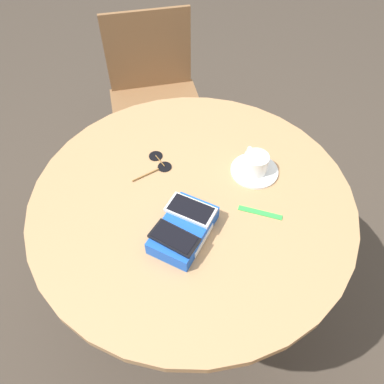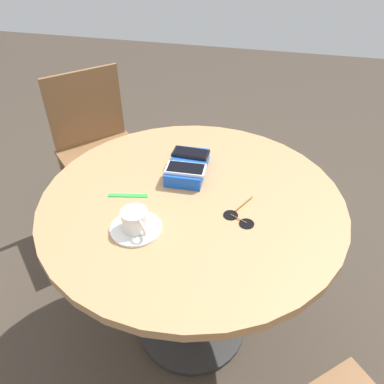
{
  "view_description": "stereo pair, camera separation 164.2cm",
  "coord_description": "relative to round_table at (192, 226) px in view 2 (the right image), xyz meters",
  "views": [
    {
      "loc": [
        -0.61,
        -0.35,
        1.61
      ],
      "look_at": [
        0.0,
        0.0,
        0.75
      ],
      "focal_mm": 35.0,
      "sensor_mm": 36.0,
      "label": 1
    },
    {
      "loc": [
        0.92,
        0.22,
        1.48
      ],
      "look_at": [
        0.0,
        0.0,
        0.75
      ],
      "focal_mm": 35.0,
      "sensor_mm": 36.0,
      "label": 2
    }
  ],
  "objects": [
    {
      "name": "phone_white",
      "position": [
        -0.08,
        -0.04,
        0.18
      ],
      "size": [
        0.08,
        0.14,
        0.01
      ],
      "color": "silver",
      "rests_on": "phone_box"
    },
    {
      "name": "phone_black",
      "position": [
        -0.18,
        -0.05,
        0.18
      ],
      "size": [
        0.07,
        0.13,
        0.01
      ],
      "color": "black",
      "rests_on": "phone_box"
    },
    {
      "name": "lanyard_strap",
      "position": [
        0.04,
        -0.2,
        0.13
      ],
      "size": [
        0.04,
        0.13,
        0.0
      ],
      "primitive_type": "cube",
      "rotation": [
        0.0,
        0.0,
        -1.36
      ],
      "color": "green",
      "rests_on": "round_table"
    },
    {
      "name": "coffee_cup",
      "position": [
        0.19,
        -0.12,
        0.17
      ],
      "size": [
        0.09,
        0.09,
        0.06
      ],
      "color": "white",
      "rests_on": "saucer"
    },
    {
      "name": "chair_near_window",
      "position": [
        -0.57,
        -0.62,
        -0.14
      ],
      "size": [
        0.57,
        0.57,
        0.85
      ],
      "color": "brown",
      "rests_on": "ground_plane"
    },
    {
      "name": "round_table",
      "position": [
        0.0,
        0.0,
        0.0
      ],
      "size": [
        0.98,
        0.98,
        0.73
      ],
      "color": "#2D2D2D",
      "rests_on": "ground_plane"
    },
    {
      "name": "sunglasses",
      "position": [
        0.07,
        0.16,
        0.13
      ],
      "size": [
        0.15,
        0.1,
        0.01
      ],
      "color": "black",
      "rests_on": "round_table"
    },
    {
      "name": "ground_plane",
      "position": [
        0.0,
        0.0,
        -0.6
      ],
      "size": [
        8.0,
        8.0,
        0.0
      ],
      "primitive_type": "plane",
      "color": "#42382D"
    },
    {
      "name": "phone_box",
      "position": [
        -0.13,
        -0.05,
        0.15
      ],
      "size": [
        0.2,
        0.13,
        0.05
      ],
      "color": "blue",
      "rests_on": "round_table"
    },
    {
      "name": "saucer",
      "position": [
        0.19,
        -0.12,
        0.13
      ],
      "size": [
        0.15,
        0.15,
        0.01
      ],
      "primitive_type": "cylinder",
      "color": "white",
      "rests_on": "round_table"
    }
  ]
}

